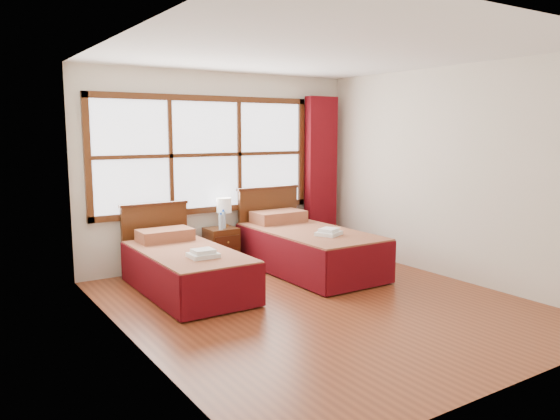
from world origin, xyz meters
TOP-DOWN VIEW (x-y plane):
  - floor at (0.00, 0.00)m, footprint 4.50×4.50m
  - ceiling at (0.00, 0.00)m, footprint 4.50×4.50m
  - wall_back at (0.00, 2.25)m, footprint 4.00×0.00m
  - wall_left at (-2.00, 0.00)m, footprint 0.00×4.50m
  - wall_right at (2.00, 0.00)m, footprint 0.00×4.50m
  - window at (-0.25, 2.21)m, footprint 3.16×0.06m
  - curtain at (1.60, 2.11)m, footprint 0.50×0.16m
  - bed_left at (-1.01, 1.20)m, footprint 0.95×1.97m
  - bed_right at (0.69, 1.20)m, footprint 1.06×2.08m
  - nightstand at (-0.15, 1.99)m, footprint 0.40×0.40m
  - towels_left at (-1.00, 0.73)m, footprint 0.30×0.27m
  - towels_right at (0.69, 0.74)m, footprint 0.37×0.35m
  - lamp at (-0.05, 2.09)m, footprint 0.20×0.20m
  - bottle_near at (-0.20, 1.89)m, footprint 0.06×0.06m
  - bottle_far at (-0.13, 1.96)m, footprint 0.07×0.07m

SIDE VIEW (x-z plane):
  - floor at x=0.00m, z-range 0.00..0.00m
  - nightstand at x=-0.15m, z-range 0.00..0.53m
  - bed_left at x=-1.01m, z-range -0.18..0.74m
  - bed_right at x=0.69m, z-range -0.20..0.83m
  - towels_left at x=-1.00m, z-range 0.48..0.57m
  - towels_right at x=0.69m, z-range 0.54..0.63m
  - bottle_near at x=-0.20m, z-range 0.52..0.75m
  - bottle_far at x=-0.13m, z-range 0.52..0.77m
  - lamp at x=-0.05m, z-range 0.61..1.00m
  - curtain at x=1.60m, z-range 0.02..2.32m
  - wall_back at x=0.00m, z-range -0.70..3.30m
  - wall_left at x=-2.00m, z-range -0.95..3.55m
  - wall_right at x=2.00m, z-range -0.95..3.55m
  - window at x=-0.25m, z-range 0.72..2.28m
  - ceiling at x=0.00m, z-range 2.60..2.60m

